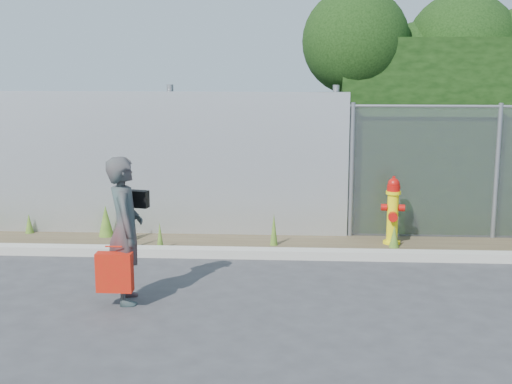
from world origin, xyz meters
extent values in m
plane|color=#363638|center=(0.00, 0.00, 0.00)|extent=(80.00, 80.00, 0.00)
cube|color=#AAA79A|center=(0.00, 1.80, 0.06)|extent=(16.00, 0.22, 0.12)
cube|color=#473B29|center=(0.00, 2.40, 0.01)|extent=(16.00, 1.20, 0.01)
cone|color=#436C20|center=(-2.10, 2.15, 0.26)|extent=(0.08, 0.08, 0.52)
cone|color=#436C20|center=(-0.10, 2.38, 0.24)|extent=(0.11, 0.11, 0.48)
cone|color=#436C20|center=(-1.71, 2.07, 0.20)|extent=(0.10, 0.10, 0.40)
cone|color=#436C20|center=(-3.91, 2.87, 0.15)|extent=(0.14, 0.14, 0.31)
cone|color=#436C20|center=(-2.67, 2.75, 0.25)|extent=(0.24, 0.24, 0.49)
cone|color=#436C20|center=(-2.28, 2.52, 0.27)|extent=(0.23, 0.23, 0.53)
cone|color=#436C20|center=(1.63, 2.36, 0.17)|extent=(0.15, 0.15, 0.33)
cube|color=#B5B8BD|center=(-3.25, 3.00, 1.10)|extent=(8.50, 0.08, 2.20)
cylinder|color=gray|center=(-1.70, 3.12, 1.15)|extent=(0.10, 0.10, 2.30)
cylinder|color=gray|center=(0.80, 3.12, 1.15)|extent=(0.10, 0.10, 2.30)
cylinder|color=gray|center=(1.05, 3.00, 1.02)|extent=(0.07, 0.07, 2.05)
cylinder|color=gray|center=(3.20, 3.00, 1.02)|extent=(0.07, 0.07, 2.05)
sphere|color=black|center=(1.13, 3.80, 2.94)|extent=(1.67, 1.67, 1.67)
sphere|color=black|center=(2.27, 4.24, 2.53)|extent=(1.53, 1.53, 1.53)
sphere|color=black|center=(2.85, 4.18, 2.81)|extent=(1.83, 1.83, 1.83)
cylinder|color=yellow|center=(1.63, 2.57, 0.03)|extent=(0.25, 0.25, 0.05)
cylinder|color=yellow|center=(1.63, 2.57, 0.38)|extent=(0.16, 0.16, 0.76)
cylinder|color=yellow|center=(1.63, 2.57, 0.78)|extent=(0.22, 0.22, 0.04)
cylinder|color=#B20F0A|center=(1.63, 2.57, 0.85)|extent=(0.19, 0.19, 0.09)
sphere|color=#B20F0A|center=(1.63, 2.57, 0.91)|extent=(0.17, 0.17, 0.17)
cylinder|color=#B20F0A|center=(1.63, 2.57, 1.00)|extent=(0.04, 0.04, 0.04)
cylinder|color=#B20F0A|center=(1.50, 2.57, 0.56)|extent=(0.09, 0.10, 0.10)
cylinder|color=#B20F0A|center=(1.76, 2.57, 0.56)|extent=(0.09, 0.10, 0.10)
cylinder|color=#B20F0A|center=(1.63, 2.45, 0.45)|extent=(0.13, 0.11, 0.13)
imported|color=#0E5D5A|center=(-1.68, -0.02, 0.83)|extent=(0.54, 0.69, 1.66)
cube|color=red|center=(-1.76, -0.26, 0.42)|extent=(0.40, 0.15, 0.44)
cylinder|color=red|center=(-1.76, -0.26, 0.71)|extent=(0.19, 0.02, 0.02)
cube|color=black|center=(-1.59, 0.21, 1.14)|extent=(0.26, 0.11, 0.20)
camera|label=1|loc=(0.22, -7.64, 2.80)|focal=50.00mm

